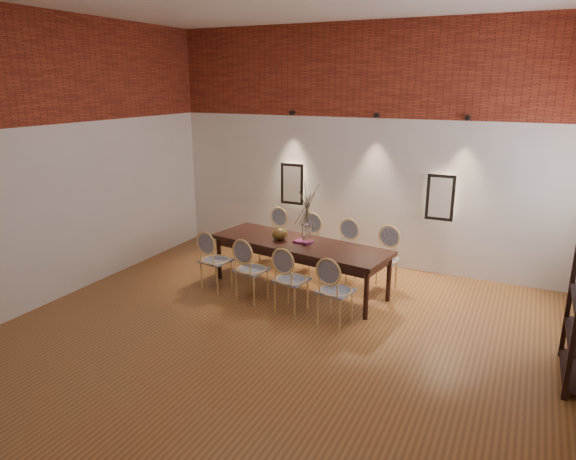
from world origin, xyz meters
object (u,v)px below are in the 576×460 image
at_px(book, 303,242).
at_px(chair_near_d, 336,291).
at_px(chair_near_a, 216,260).
at_px(chair_far_a, 273,237).
at_px(chair_far_b, 306,244).
at_px(bowl, 280,234).
at_px(chair_far_c, 343,252).
at_px(chair_far_d, 383,260).
at_px(chair_near_c, 291,280).
at_px(chair_near_b, 252,269).
at_px(dining_table, 299,266).
at_px(vase, 307,234).

bearing_deg(book, chair_near_d, -46.08).
xyz_separation_m(chair_near_a, chair_far_a, (0.22, 1.43, 0.00)).
bearing_deg(chair_far_b, bowl, 91.39).
bearing_deg(chair_far_c, book, 66.94).
relative_size(chair_near_d, chair_far_d, 1.00).
relative_size(chair_far_a, chair_far_c, 1.00).
height_order(chair_near_a, book, chair_near_a).
height_order(chair_near_c, book, chair_near_c).
distance_m(chair_near_b, chair_far_c, 1.60).
distance_m(chair_near_b, chair_near_c, 0.69).
distance_m(chair_near_a, chair_far_b, 1.60).
distance_m(chair_far_d, bowl, 1.61).
relative_size(chair_far_d, book, 3.62).
bearing_deg(dining_table, book, 27.63).
bearing_deg(dining_table, chair_far_d, 34.95).
bearing_deg(chair_far_d, dining_table, 34.95).
distance_m(chair_near_d, chair_far_c, 1.60).
bearing_deg(dining_table, chair_near_d, -34.95).
height_order(chair_near_d, book, chair_near_d).
height_order(chair_near_b, chair_near_c, same).
distance_m(chair_near_b, book, 0.90).
bearing_deg(vase, dining_table, 171.07).
relative_size(chair_near_a, chair_near_b, 1.00).
xyz_separation_m(chair_far_b, vase, (0.35, -0.79, 0.43)).
bearing_deg(chair_far_a, chair_near_c, 133.65).
height_order(chair_near_b, chair_near_d, same).
xyz_separation_m(chair_near_d, chair_far_a, (-1.82, 1.75, 0.00)).
height_order(chair_far_d, bowl, chair_far_d).
distance_m(dining_table, chair_near_d, 1.27).
bearing_deg(chair_near_a, vase, 31.99).
xyz_separation_m(chair_near_c, chair_far_b, (-0.46, 1.54, 0.00)).
distance_m(chair_near_b, chair_far_a, 1.60).
bearing_deg(chair_near_d, dining_table, 145.05).
relative_size(chair_near_a, chair_far_d, 1.00).
bearing_deg(dining_table, vase, -0.00).
relative_size(chair_near_d, chair_far_c, 1.00).
xyz_separation_m(vase, book, (-0.07, 0.04, -0.14)).
relative_size(dining_table, chair_near_c, 2.94).
bearing_deg(chair_near_c, book, 111.67).
bearing_deg(chair_far_d, book, 35.27).
relative_size(chair_near_c, chair_near_d, 1.00).
height_order(chair_near_b, chair_far_b, same).
height_order(chair_near_b, chair_far_a, same).
height_order(chair_near_a, chair_far_c, same).
relative_size(vase, book, 1.15).
relative_size(dining_table, chair_near_a, 2.94).
xyz_separation_m(chair_near_a, vase, (1.26, 0.54, 0.43)).
height_order(chair_near_c, bowl, chair_near_c).
bearing_deg(chair_far_b, vase, 122.89).
xyz_separation_m(chair_near_a, bowl, (0.81, 0.56, 0.37)).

